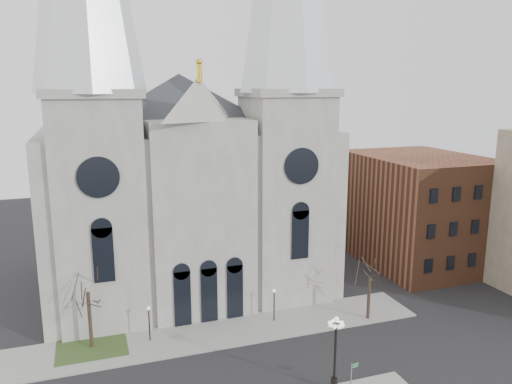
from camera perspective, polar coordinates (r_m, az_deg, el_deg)
name	(u,v)px	position (r m, az deg, el deg)	size (l,w,h in m)	color
sidewalk_far	(216,333)	(48.49, -4.61, -15.77)	(40.00, 6.00, 0.14)	gray
grass_patch	(92,347)	(48.25, -18.24, -16.50)	(6.00, 5.00, 0.18)	#30471E
cathedral	(186,126)	(54.67, -8.06, 7.52)	(33.00, 26.66, 54.00)	gray
bg_building_brick	(418,209)	(68.15, 18.01, -1.87)	(14.00, 18.00, 14.00)	brown
tree_left	(88,289)	(45.94, -18.69, -10.44)	(3.20, 3.20, 7.50)	#2C2219
tree_right	(370,277)	(50.44, 12.87, -9.42)	(3.20, 3.20, 6.00)	#2C2219
ped_lamp_left	(149,318)	(46.99, -12.13, -13.88)	(0.32, 0.32, 3.26)	black
ped_lamp_right	(274,300)	(49.56, 2.09, -12.19)	(0.32, 0.32, 3.26)	black
globe_lamp	(335,344)	(39.22, 9.07, -16.78)	(1.35, 1.35, 5.89)	black
street_name_sign	(352,374)	(40.61, 10.93, -19.71)	(0.68, 0.20, 2.16)	slate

